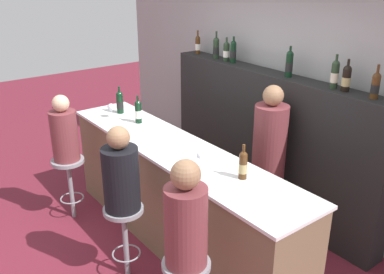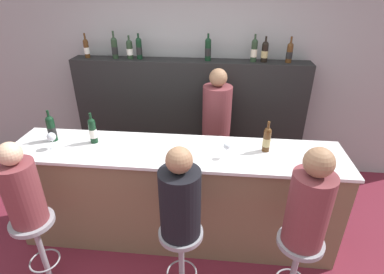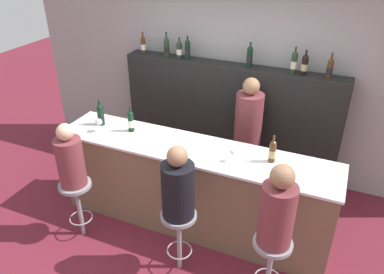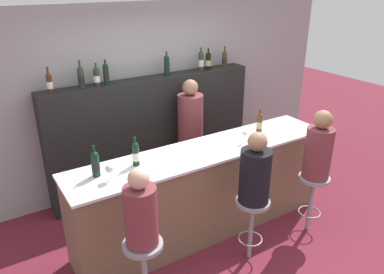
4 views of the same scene
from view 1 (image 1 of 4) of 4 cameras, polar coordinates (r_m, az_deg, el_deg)
ground_plane at (r=4.56m, az=-5.33°, el=-15.03°), size 16.00×16.00×0.00m
wall_back at (r=5.05m, az=12.05°, el=5.02°), size 6.40×0.05×2.60m
bar_counter at (r=4.40m, az=-2.12°, el=-7.91°), size 3.21×0.66×1.09m
back_bar_cabinet at (r=5.05m, az=9.93°, el=-0.62°), size 3.01×0.28×1.64m
wine_bottle_counter_0 at (r=5.14m, az=-9.60°, el=4.62°), size 0.08×0.08×0.32m
wine_bottle_counter_1 at (r=4.78m, az=-7.18°, el=3.40°), size 0.07×0.07×0.32m
wine_bottle_counter_2 at (r=3.54m, az=6.82°, el=-3.69°), size 0.07×0.07×0.30m
wine_bottle_backbar_0 at (r=5.72m, az=0.78°, el=12.23°), size 0.07×0.07×0.30m
wine_bottle_backbar_1 at (r=5.43m, az=3.23°, el=11.80°), size 0.08×0.08×0.33m
wine_bottle_backbar_2 at (r=5.29m, az=4.61°, el=11.32°), size 0.08×0.08×0.29m
wine_bottle_backbar_3 at (r=5.20m, az=5.52°, el=11.27°), size 0.07×0.07×0.31m
wine_bottle_backbar_4 at (r=4.62m, az=12.84°, el=9.51°), size 0.08×0.08×0.32m
wine_bottle_backbar_5 at (r=4.29m, az=18.51°, el=7.96°), size 0.07×0.07×0.32m
wine_bottle_backbar_6 at (r=4.23m, az=19.89°, el=7.39°), size 0.08×0.08×0.30m
wine_bottle_backbar_7 at (r=4.08m, az=23.27°, el=6.35°), size 0.07×0.07×0.30m
wine_glass_0 at (r=5.00m, az=-10.74°, el=3.89°), size 0.08×0.08×0.17m
wine_glass_1 at (r=3.70m, az=1.07°, el=-2.57°), size 0.06×0.06×0.15m
bar_stool_left at (r=5.00m, az=-16.08°, el=-4.59°), size 0.36×0.36×0.74m
guest_seated_left at (r=4.81m, az=-16.68°, el=0.60°), size 0.29×0.29×0.74m
bar_stool_middle at (r=3.98m, az=-9.01°, el=-11.32°), size 0.36×0.36×0.74m
guest_seated_middle at (r=3.73m, az=-9.47°, el=-4.94°), size 0.32×0.32×0.77m
guest_seated_right at (r=3.02m, az=-0.81°, el=-11.01°), size 0.31×0.31×0.82m
bartender at (r=4.59m, az=10.10°, el=-3.88°), size 0.35×0.35×1.64m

